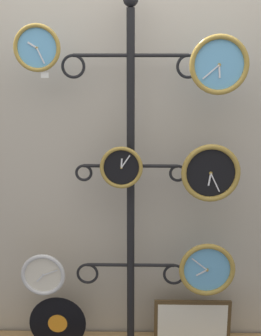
{
  "coord_description": "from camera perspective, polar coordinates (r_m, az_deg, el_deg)",
  "views": [
    {
      "loc": [
        0.05,
        -2.15,
        1.81
      ],
      "look_at": [
        0.0,
        0.36,
        1.19
      ],
      "focal_mm": 50.0,
      "sensor_mm": 36.0,
      "label": 1
    }
  ],
  "objects": [
    {
      "name": "shop_wall",
      "position": [
        2.75,
        0.08,
        5.2
      ],
      "size": [
        4.4,
        0.04,
        2.8
      ],
      "color": "#BCB2A3",
      "rests_on": "ground_plane"
    },
    {
      "name": "display_stand",
      "position": [
        2.73,
        0.02,
        -6.54
      ],
      "size": [
        0.75,
        0.34,
        2.13
      ],
      "color": "black",
      "rests_on": "ground_plane"
    },
    {
      "name": "clock_top_left",
      "position": [
        2.51,
        -11.31,
        14.17
      ],
      "size": [
        0.24,
        0.04,
        0.24
      ],
      "color": "#60A8DB"
    },
    {
      "name": "clock_top_right",
      "position": [
        2.48,
        10.75,
        12.26
      ],
      "size": [
        0.31,
        0.04,
        0.31
      ],
      "color": "#60A8DB"
    },
    {
      "name": "clock_middle_center",
      "position": [
        2.55,
        -1.12,
        0.08
      ],
      "size": [
        0.24,
        0.04,
        0.24
      ],
      "color": "black"
    },
    {
      "name": "clock_middle_right",
      "position": [
        2.58,
        9.75,
        -0.6
      ],
      "size": [
        0.32,
        0.04,
        0.32
      ],
      "color": "black"
    },
    {
      "name": "clock_bottom_left",
      "position": [
        2.81,
        -10.59,
        -12.64
      ],
      "size": [
        0.26,
        0.04,
        0.26
      ],
      "color": "silver"
    },
    {
      "name": "clock_bottom_right",
      "position": [
        2.75,
        9.3,
        -12.11
      ],
      "size": [
        0.32,
        0.04,
        0.32
      ],
      "color": "#60A8DB"
    },
    {
      "name": "vinyl_record",
      "position": [
        3.0,
        -8.87,
        -18.19
      ],
      "size": [
        0.34,
        0.01,
        0.34
      ],
      "color": "black",
      "rests_on": "low_shelf"
    },
    {
      "name": "picture_frame",
      "position": [
        3.02,
        7.53,
        -18.29
      ],
      "size": [
        0.46,
        0.02,
        0.31
      ],
      "color": "#4C381E",
      "rests_on": "low_shelf"
    },
    {
      "name": "price_tag_upper",
      "position": [
        2.5,
        -10.42,
        11.08
      ],
      "size": [
        0.04,
        0.0,
        0.03
      ],
      "color": "white"
    }
  ]
}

